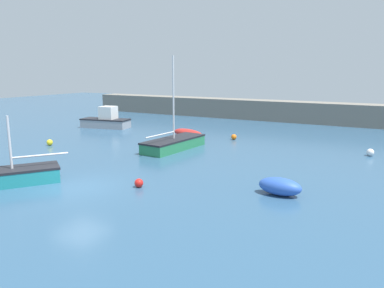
{
  "coord_description": "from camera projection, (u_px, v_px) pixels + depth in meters",
  "views": [
    {
      "loc": [
        13.74,
        -12.95,
        5.79
      ],
      "look_at": [
        1.85,
        8.2,
        1.0
      ],
      "focal_mm": 35.0,
      "sensor_mm": 36.0,
      "label": 1
    }
  ],
  "objects": [
    {
      "name": "ground_plane",
      "position": [
        80.0,
        189.0,
        18.82
      ],
      "size": [
        120.0,
        120.0,
        0.2
      ],
      "primitive_type": "cube",
      "color": "#2D5170"
    },
    {
      "name": "harbor_breakwater",
      "position": [
        268.0,
        110.0,
        44.11
      ],
      "size": [
        49.07,
        2.77,
        2.31
      ],
      "primitive_type": "cube",
      "color": "slate",
      "rests_on": "ground_plane"
    },
    {
      "name": "sailboat_tall_mast",
      "position": [
        174.0,
        143.0,
        27.76
      ],
      "size": [
        2.36,
        6.11,
        6.83
      ],
      "rotation": [
        0.0,
        0.0,
        1.49
      ],
      "color": "#287A4C",
      "rests_on": "ground_plane"
    },
    {
      "name": "fishing_dinghy_green",
      "position": [
        280.0,
        186.0,
        17.6
      ],
      "size": [
        2.11,
        1.13,
        0.83
      ],
      "rotation": [
        0.0,
        0.0,
        6.24
      ],
      "color": "#2D56B7",
      "rests_on": "ground_plane"
    },
    {
      "name": "rowboat_blue_near",
      "position": [
        188.0,
        133.0,
        32.78
      ],
      "size": [
        3.73,
        2.19,
        0.73
      ],
      "rotation": [
        0.0,
        0.0,
        2.82
      ],
      "color": "red",
      "rests_on": "ground_plane"
    },
    {
      "name": "sailboat_twin_hulled",
      "position": [
        13.0,
        176.0,
        19.28
      ],
      "size": [
        3.99,
        4.7,
        3.56
      ],
      "rotation": [
        0.0,
        0.0,
        4.11
      ],
      "color": "teal",
      "rests_on": "ground_plane"
    },
    {
      "name": "cabin_cruiser_white",
      "position": [
        106.0,
        121.0,
        38.19
      ],
      "size": [
        5.22,
        2.81,
        2.2
      ],
      "rotation": [
        0.0,
        0.0,
        3.34
      ],
      "color": "gray",
      "rests_on": "ground_plane"
    },
    {
      "name": "mooring_buoy_orange",
      "position": [
        234.0,
        137.0,
        31.72
      ],
      "size": [
        0.46,
        0.46,
        0.46
      ],
      "primitive_type": "sphere",
      "color": "orange",
      "rests_on": "ground_plane"
    },
    {
      "name": "mooring_buoy_white",
      "position": [
        370.0,
        152.0,
        25.66
      ],
      "size": [
        0.5,
        0.5,
        0.5
      ],
      "primitive_type": "sphere",
      "color": "white",
      "rests_on": "ground_plane"
    },
    {
      "name": "mooring_buoy_red",
      "position": [
        139.0,
        183.0,
        18.79
      ],
      "size": [
        0.45,
        0.45,
        0.45
      ],
      "primitive_type": "sphere",
      "color": "red",
      "rests_on": "ground_plane"
    },
    {
      "name": "mooring_buoy_yellow",
      "position": [
        50.0,
        142.0,
        29.26
      ],
      "size": [
        0.48,
        0.48,
        0.48
      ],
      "primitive_type": "sphere",
      "color": "yellow",
      "rests_on": "ground_plane"
    }
  ]
}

